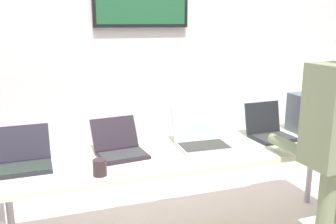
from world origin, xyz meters
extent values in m
cube|color=silver|center=(0.00, 1.13, 1.24)|extent=(8.00, 0.06, 2.48)
cube|color=beige|center=(0.00, 0.00, 0.73)|extent=(2.73, 0.70, 0.04)
cylinder|color=gray|center=(-1.26, 0.25, 0.35)|extent=(0.05, 0.05, 0.71)
cylinder|color=gray|center=(1.26, 0.25, 0.35)|extent=(0.05, 0.05, 0.71)
cube|color=#515864|center=(1.12, 0.07, 0.90)|extent=(0.39, 0.30, 0.32)
cube|color=black|center=(1.12, -0.09, 0.90)|extent=(0.04, 0.01, 0.03)
cube|color=#25212D|center=(-1.13, -0.02, 0.76)|extent=(0.32, 0.24, 0.02)
cube|color=#28332B|center=(-1.13, -0.03, 0.77)|extent=(0.30, 0.19, 0.00)
cube|color=#25212D|center=(-1.13, 0.15, 0.87)|extent=(0.32, 0.11, 0.21)
cube|color=silver|center=(-1.13, 0.15, 0.87)|extent=(0.29, 0.09, 0.18)
cube|color=#281F28|center=(-0.51, 0.01, 0.76)|extent=(0.34, 0.27, 0.02)
cube|color=#323337|center=(-0.51, 0.00, 0.77)|extent=(0.31, 0.21, 0.00)
cube|color=#281F28|center=(-0.53, 0.18, 0.87)|extent=(0.33, 0.15, 0.21)
cube|color=black|center=(-0.53, 0.18, 0.87)|extent=(0.30, 0.13, 0.18)
cube|color=#A9AFB8|center=(0.08, 0.01, 0.76)|extent=(0.37, 0.27, 0.02)
cube|color=#33332E|center=(0.08, -0.01, 0.77)|extent=(0.34, 0.22, 0.00)
cube|color=#A9AFB8|center=(0.09, 0.18, 0.89)|extent=(0.36, 0.11, 0.24)
cube|color=navy|center=(0.09, 0.18, 0.88)|extent=(0.34, 0.09, 0.21)
cube|color=black|center=(0.67, 0.01, 0.76)|extent=(0.32, 0.26, 0.02)
cube|color=#343334|center=(0.67, 0.00, 0.77)|extent=(0.29, 0.21, 0.00)
cube|color=black|center=(0.66, 0.16, 0.89)|extent=(0.32, 0.08, 0.24)
cube|color=#2D5E3C|center=(0.66, 0.16, 0.89)|extent=(0.29, 0.06, 0.21)
cylinder|color=#737C5C|center=(0.64, -0.63, 0.39)|extent=(0.11, 0.11, 0.78)
cylinder|color=#737C5C|center=(0.52, -0.35, 0.83)|extent=(0.08, 0.32, 0.07)
cylinder|color=#737C5C|center=(0.85, -0.33, 0.83)|extent=(0.08, 0.32, 0.07)
cylinder|color=#312227|center=(-0.71, -0.25, 0.80)|extent=(0.08, 0.08, 0.10)
cube|color=white|center=(0.94, -0.17, 0.75)|extent=(0.27, 0.34, 0.00)
camera|label=1|loc=(-1.00, -2.32, 1.63)|focal=39.82mm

